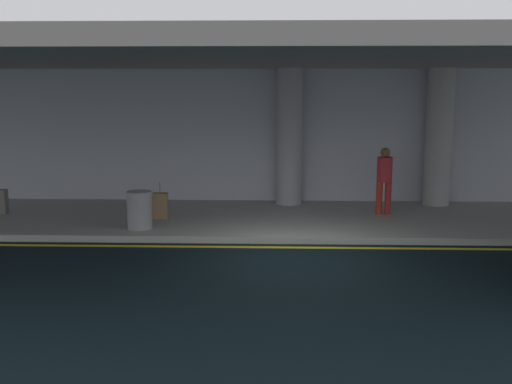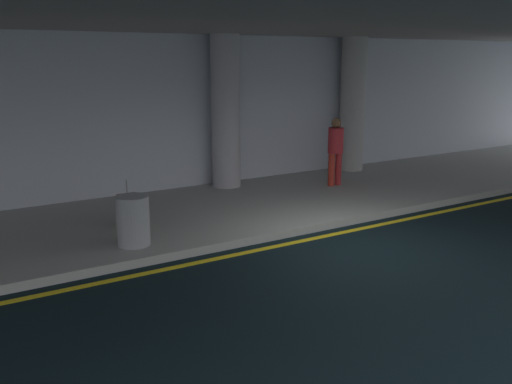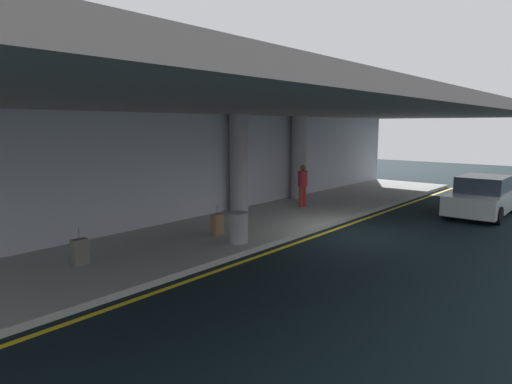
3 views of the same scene
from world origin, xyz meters
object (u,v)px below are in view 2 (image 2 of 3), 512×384
Objects in this scene: support_column_left_mid at (226,112)px; support_column_center at (353,105)px; traveler_with_luggage at (336,147)px; suitcase_upright_secondary at (128,210)px; trash_bin_steel at (133,221)px.

support_column_left_mid is 1.00× the size of support_column_center.
support_column_center is 2.17× the size of traveler_with_luggage.
support_column_center reaches higher than suitcase_upright_secondary.
support_column_left_mid reaches higher than trash_bin_steel.
trash_bin_steel is at bearing -115.40° from suitcase_upright_secondary.
trash_bin_steel is (-0.26, -1.08, 0.11)m from suitcase_upright_secondary.
support_column_center is at bearing 105.39° from traveler_with_luggage.
suitcase_upright_secondary is at bearing 76.24° from trash_bin_steel.
trash_bin_steel is (-5.78, -1.74, -0.54)m from traveler_with_luggage.
trash_bin_steel is at bearing -138.23° from support_column_left_mid.
support_column_center is at bearing 22.42° from trash_bin_steel.
trash_bin_steel is (-3.43, -3.07, -1.40)m from support_column_left_mid.
traveler_with_luggage is at bearing 16.73° from trash_bin_steel.
support_column_left_mid reaches higher than suitcase_upright_secondary.
suitcase_upright_secondary is 1.12m from trash_bin_steel.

